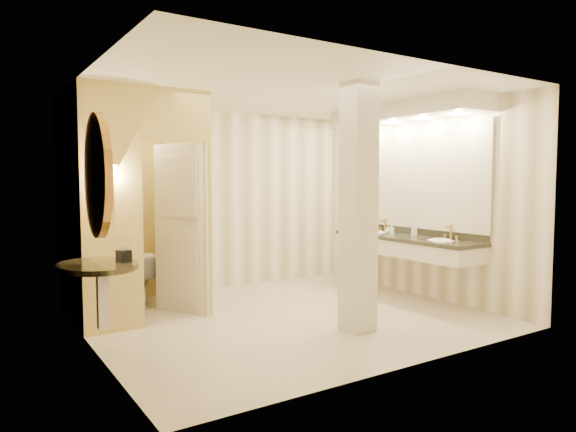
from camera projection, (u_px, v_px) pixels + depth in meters
name	position (u px, v px, depth m)	size (l,w,h in m)	color
floor	(287.00, 317.00, 6.24)	(4.50, 4.50, 0.00)	beige
ceiling	(287.00, 92.00, 6.05)	(4.50, 4.50, 0.00)	white
wall_back	(216.00, 200.00, 7.82)	(4.50, 0.02, 2.70)	white
wall_front	(410.00, 215.00, 4.46)	(4.50, 0.02, 2.70)	white
wall_left	(90.00, 212.00, 4.93)	(0.02, 4.00, 2.70)	white
wall_right	(419.00, 202.00, 7.36)	(0.02, 4.00, 2.70)	white
toilet_closet	(168.00, 202.00, 6.34)	(1.50, 1.55, 2.70)	#E8D279
wall_sconce	(112.00, 173.00, 5.44)	(0.14, 0.14, 0.42)	#B5883A
vanity	(408.00, 182.00, 7.15)	(0.75, 2.50, 2.09)	silver
console_shelf	(98.00, 214.00, 4.80)	(0.90, 0.90, 1.90)	black
pillar	(358.00, 208.00, 5.58)	(0.31, 0.31, 2.70)	silver
tissue_box	(124.00, 256.00, 4.92)	(0.11, 0.11, 0.11)	black
toilet	(137.00, 278.00, 6.81)	(0.40, 0.70, 0.71)	white
soap_bottle_a	(391.00, 229.00, 7.46)	(0.07, 0.07, 0.15)	beige
soap_bottle_b	(388.00, 230.00, 7.48)	(0.09, 0.09, 0.11)	silver
soap_bottle_c	(414.00, 229.00, 7.03)	(0.09, 0.09, 0.22)	#C6B28C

